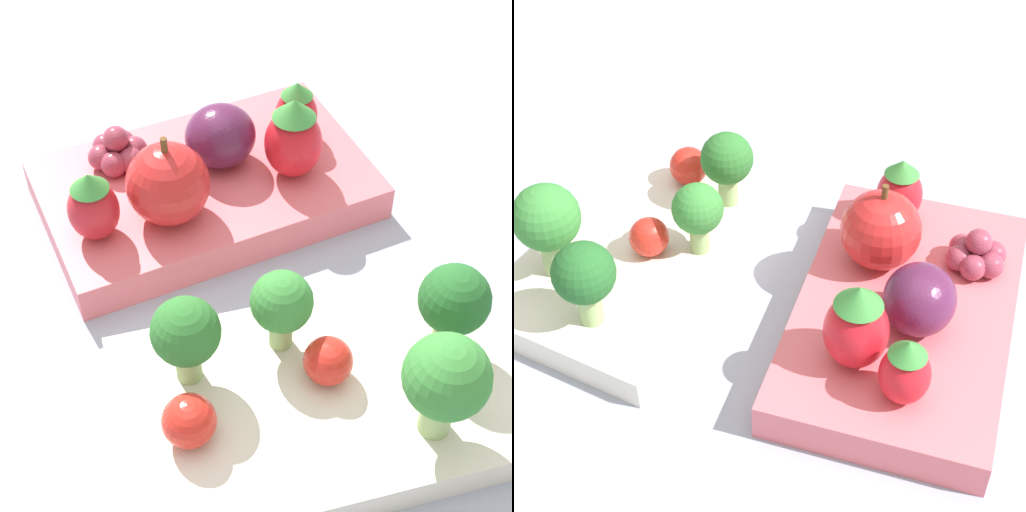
% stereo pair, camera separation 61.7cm
% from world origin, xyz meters
% --- Properties ---
extents(ground_plane, '(4.00, 4.00, 0.00)m').
position_xyz_m(ground_plane, '(0.00, 0.00, 0.00)').
color(ground_plane, '#939EB2').
extents(bento_box_savoury, '(0.21, 0.14, 0.02)m').
position_xyz_m(bento_box_savoury, '(-0.01, 0.08, 0.01)').
color(bento_box_savoury, silver).
rests_on(bento_box_savoury, ground_plane).
extents(bento_box_fruit, '(0.20, 0.13, 0.02)m').
position_xyz_m(bento_box_fruit, '(-0.01, -0.08, 0.01)').
color(bento_box_fruit, '#DB6670').
rests_on(bento_box_fruit, ground_plane).
extents(broccoli_floret_0, '(0.04, 0.04, 0.06)m').
position_xyz_m(broccoli_floret_0, '(-0.05, 0.12, 0.06)').
color(broccoli_floret_0, '#93B770').
rests_on(broccoli_floret_0, bento_box_savoury).
extents(broccoli_floret_1, '(0.03, 0.03, 0.05)m').
position_xyz_m(broccoli_floret_1, '(-0.08, 0.08, 0.05)').
color(broccoli_floret_1, '#93B770').
rests_on(broccoli_floret_1, bento_box_savoury).
extents(broccoli_floret_2, '(0.03, 0.03, 0.05)m').
position_xyz_m(broccoli_floret_2, '(0.04, 0.05, 0.05)').
color(broccoli_floret_2, '#93B770').
rests_on(broccoli_floret_2, bento_box_savoury).
extents(broccoli_floret_3, '(0.03, 0.03, 0.05)m').
position_xyz_m(broccoli_floret_3, '(-0.01, 0.05, 0.05)').
color(broccoli_floret_3, '#93B770').
rests_on(broccoli_floret_3, bento_box_savoury).
extents(cherry_tomato_0, '(0.03, 0.03, 0.03)m').
position_xyz_m(cherry_tomato_0, '(0.05, 0.08, 0.03)').
color(cherry_tomato_0, red).
rests_on(cherry_tomato_0, bento_box_savoury).
extents(cherry_tomato_1, '(0.02, 0.02, 0.02)m').
position_xyz_m(cherry_tomato_1, '(-0.02, 0.07, 0.03)').
color(cherry_tomato_1, red).
rests_on(cherry_tomato_1, bento_box_savoury).
extents(apple, '(0.05, 0.05, 0.06)m').
position_xyz_m(apple, '(0.01, -0.06, 0.05)').
color(apple, red).
rests_on(apple, bento_box_fruit).
extents(strawberry_0, '(0.03, 0.03, 0.04)m').
position_xyz_m(strawberry_0, '(-0.08, -0.09, 0.04)').
color(strawberry_0, red).
rests_on(strawberry_0, bento_box_fruit).
extents(strawberry_1, '(0.03, 0.03, 0.04)m').
position_xyz_m(strawberry_1, '(0.06, -0.06, 0.04)').
color(strawberry_1, red).
rests_on(strawberry_1, bento_box_fruit).
extents(strawberry_2, '(0.03, 0.03, 0.05)m').
position_xyz_m(strawberry_2, '(-0.06, -0.06, 0.05)').
color(strawberry_2, red).
rests_on(strawberry_2, bento_box_fruit).
extents(plum, '(0.04, 0.04, 0.04)m').
position_xyz_m(plum, '(-0.03, -0.09, 0.04)').
color(plum, '#511E42').
rests_on(plum, bento_box_fruit).
extents(grape_cluster, '(0.04, 0.03, 0.03)m').
position_xyz_m(grape_cluster, '(0.03, -0.11, 0.03)').
color(grape_cluster, '#93384C').
rests_on(grape_cluster, bento_box_fruit).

